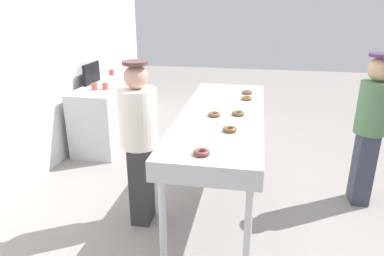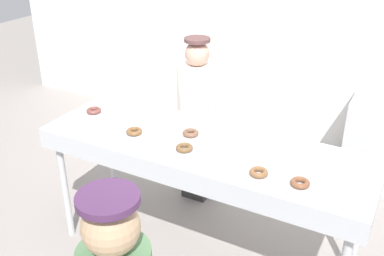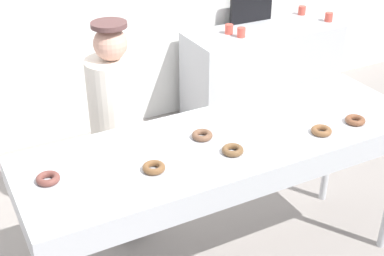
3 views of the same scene
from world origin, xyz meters
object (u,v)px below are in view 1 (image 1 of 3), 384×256
Objects in this scene: fryer_conveyor at (222,120)px; paper_cup_1 at (94,87)px; worker_baker at (139,136)px; paper_cup_2 at (131,72)px; paper_cup_3 at (105,86)px; menu_display at (91,73)px; chocolate_donut_5 at (247,92)px; customer_waiting at (371,123)px; chocolate_donut_1 at (230,129)px; chocolate_donut_4 at (247,98)px; paper_cup_0 at (111,72)px; chocolate_donut_3 at (201,152)px; prep_counter at (111,113)px; chocolate_donut_0 at (214,114)px; chocolate_donut_2 at (238,113)px.

paper_cup_1 is at bearing 58.53° from fryer_conveyor.
paper_cup_2 is (2.67, 1.02, 0.04)m from worker_baker.
paper_cup_3 is 0.19× the size of menu_display.
chocolate_donut_5 is at bearing -102.44° from paper_cup_3.
customer_waiting is at bearing -103.61° from paper_cup_1.
paper_cup_3 is at bearing 47.20° from chocolate_donut_1.
fryer_conveyor reaches higher than paper_cup_2.
chocolate_donut_4 is 1.32m from worker_baker.
menu_display is at bearing 47.06° from chocolate_donut_1.
paper_cup_0 is (1.64, 2.26, -0.11)m from chocolate_donut_4.
menu_display is at bearing 53.75° from fryer_conveyor.
menu_display reaches higher than chocolate_donut_3.
prep_counter is at bearing 67.57° from customer_waiting.
paper_cup_0 is at bearing 58.61° from chocolate_donut_5.
chocolate_donut_0 reaches higher than paper_cup_3.
customer_waiting reaches higher than paper_cup_3.
paper_cup_2 is at bearing -0.62° from paper_cup_3.
chocolate_donut_2 is 0.96m from worker_baker.
chocolate_donut_2 and chocolate_donut_4 have the same top height.
chocolate_donut_4 is 1.34× the size of paper_cup_3.
chocolate_donut_1 is 1.00× the size of chocolate_donut_3.
paper_cup_1 is at bearing 50.05° from chocolate_donut_1.
chocolate_donut_4 is at bearing -107.12° from paper_cup_1.
chocolate_donut_5 is 2.13m from paper_cup_1.
chocolate_donut_2 is at bearing 176.52° from chocolate_donut_5.
prep_counter is 0.87m from paper_cup_2.
customer_waiting is 3.95m from paper_cup_0.
fryer_conveyor is 0.80m from chocolate_donut_5.
menu_display is (1.20, 3.56, 0.15)m from customer_waiting.
paper_cup_2 is (0.71, -0.11, 0.49)m from prep_counter.
chocolate_donut_3 is 1.00× the size of chocolate_donut_4.
paper_cup_1 is (1.29, 1.82, -0.11)m from chocolate_donut_0.
paper_cup_3 is (-1.04, 0.01, 0.00)m from paper_cup_2.
chocolate_donut_1 reaches higher than prep_counter.
fryer_conveyor is 2.83m from paper_cup_2.
paper_cup_1 is (-1.00, -0.16, 0.00)m from paper_cup_0.
chocolate_donut_2 reaches higher than paper_cup_2.
chocolate_donut_2 is (0.07, -0.22, 0.00)m from chocolate_donut_0.
paper_cup_3 is (1.72, 1.86, -0.11)m from chocolate_donut_1.
chocolate_donut_5 is at bearing 1.35° from chocolate_donut_4.
chocolate_donut_4 is at bearing -178.65° from chocolate_donut_5.
fryer_conveyor is at bearing -129.83° from prep_counter.
chocolate_donut_0 is 2.63m from menu_display.
worker_baker is at bearing -143.50° from paper_cup_1.
paper_cup_3 is (-0.33, -0.10, 0.49)m from prep_counter.
chocolate_donut_2 is at bearing -135.13° from paper_cup_0.
paper_cup_1 is (-0.38, 0.04, 0.49)m from prep_counter.
menu_display reaches higher than paper_cup_1.
chocolate_donut_0 is 0.70m from chocolate_donut_4.
chocolate_donut_2 is 0.26× the size of menu_display.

